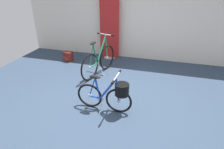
{
  "coord_description": "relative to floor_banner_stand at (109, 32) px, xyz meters",
  "views": [
    {
      "loc": [
        0.94,
        -3.13,
        2.28
      ],
      "look_at": [
        -0.02,
        0.24,
        0.55
      ],
      "focal_mm": 30.8,
      "sensor_mm": 36.0,
      "label": 1
    }
  ],
  "objects": [
    {
      "name": "floor_banner_stand",
      "position": [
        0.0,
        0.0,
        0.0
      ],
      "size": [
        0.6,
        0.36,
        1.87
      ],
      "color": "#B7B7BC",
      "rests_on": "ground_plane"
    },
    {
      "name": "folding_bike_foreground",
      "position": [
        0.82,
        -2.72,
        -0.47
      ],
      "size": [
        1.1,
        0.53,
        0.78
      ],
      "color": "black",
      "rests_on": "ground_plane"
    },
    {
      "name": "ground_plane",
      "position": [
        0.76,
        -2.51,
        -0.84
      ],
      "size": [
        7.11,
        7.11,
        0.0
      ],
      "primitive_type": "plane",
      "color": "#2D3D51"
    },
    {
      "name": "display_bike_left",
      "position": [
        0.08,
        -1.25,
        -0.46
      ],
      "size": [
        0.56,
        1.44,
        1.03
      ],
      "color": "black",
      "rests_on": "ground_plane"
    },
    {
      "name": "backpack_on_floor",
      "position": [
        -1.15,
        -0.63,
        -0.7
      ],
      "size": [
        0.31,
        0.26,
        0.29
      ],
      "color": "maroon",
      "rests_on": "ground_plane"
    },
    {
      "name": "back_wall",
      "position": [
        0.76,
        0.25,
        0.61
      ],
      "size": [
        7.11,
        0.1,
        2.92
      ],
      "primitive_type": "cube",
      "color": "silver",
      "rests_on": "ground_plane"
    }
  ]
}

